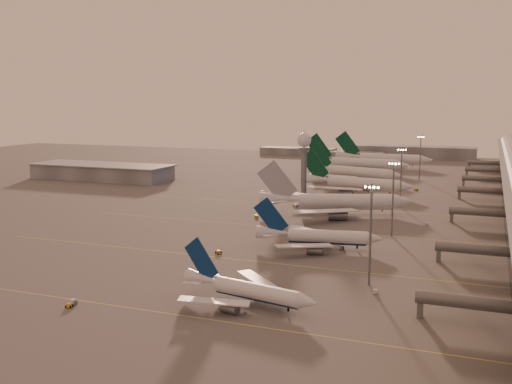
% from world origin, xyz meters
% --- Properties ---
extents(ground, '(700.00, 700.00, 0.00)m').
position_xyz_m(ground, '(0.00, 0.00, 0.00)').
color(ground, '#4F4D4D').
rests_on(ground, ground).
extents(taxiway_markings, '(180.00, 185.25, 0.02)m').
position_xyz_m(taxiway_markings, '(30.00, 56.00, 0.01)').
color(taxiway_markings, '#D7CC4B').
rests_on(taxiway_markings, ground).
extents(hangar, '(82.00, 27.00, 8.50)m').
position_xyz_m(hangar, '(-120.00, 140.00, 4.32)').
color(hangar, slate).
rests_on(hangar, ground).
extents(radar_tower, '(6.40, 6.40, 31.10)m').
position_xyz_m(radar_tower, '(5.00, 120.00, 20.95)').
color(radar_tower, slate).
rests_on(radar_tower, ground).
extents(mast_a, '(3.60, 0.56, 25.00)m').
position_xyz_m(mast_a, '(58.00, 0.00, 13.74)').
color(mast_a, slate).
rests_on(mast_a, ground).
extents(mast_b, '(3.60, 0.56, 25.00)m').
position_xyz_m(mast_b, '(55.00, 55.00, 13.74)').
color(mast_b, slate).
rests_on(mast_b, ground).
extents(mast_c, '(3.60, 0.56, 25.00)m').
position_xyz_m(mast_c, '(50.00, 110.00, 13.74)').
color(mast_c, slate).
rests_on(mast_c, ground).
extents(mast_d, '(3.60, 0.56, 25.00)m').
position_xyz_m(mast_d, '(48.00, 200.00, 13.74)').
color(mast_d, slate).
rests_on(mast_d, ground).
extents(distant_horizon, '(165.00, 37.50, 9.00)m').
position_xyz_m(distant_horizon, '(2.62, 325.14, 3.89)').
color(distant_horizon, slate).
rests_on(distant_horizon, ground).
extents(narrowbody_near, '(34.18, 27.02, 13.49)m').
position_xyz_m(narrowbody_near, '(35.77, -23.69, 2.73)').
color(narrowbody_near, silver).
rests_on(narrowbody_near, ground).
extents(narrowbody_mid, '(38.90, 30.80, 15.29)m').
position_xyz_m(narrowbody_mid, '(36.82, 30.35, 3.10)').
color(narrowbody_mid, silver).
rests_on(narrowbody_mid, ground).
extents(widebody_white, '(58.25, 45.86, 21.41)m').
position_xyz_m(widebody_white, '(28.81, 85.59, 3.71)').
color(widebody_white, silver).
rests_on(widebody_white, ground).
extents(greentail_a, '(56.44, 45.30, 20.56)m').
position_xyz_m(greentail_a, '(24.79, 140.71, 3.63)').
color(greentail_a, silver).
rests_on(greentail_a, ground).
extents(greentail_b, '(56.14, 44.74, 20.88)m').
position_xyz_m(greentail_b, '(14.61, 183.48, 3.69)').
color(greentail_b, silver).
rests_on(greentail_b, ground).
extents(greentail_c, '(65.31, 52.62, 23.71)m').
position_xyz_m(greentail_c, '(8.07, 222.52, 4.19)').
color(greentail_c, silver).
rests_on(greentail_c, ground).
extents(greentail_d, '(64.81, 52.33, 23.54)m').
position_xyz_m(greentail_d, '(18.30, 258.60, 4.16)').
color(greentail_d, silver).
rests_on(greentail_d, ground).
extents(gsv_truck_a, '(6.01, 2.49, 2.38)m').
position_xyz_m(gsv_truck_a, '(0.38, -37.72, 1.21)').
color(gsv_truck_a, silver).
rests_on(gsv_truck_a, ground).
extents(gsv_tug_near, '(2.32, 3.29, 0.86)m').
position_xyz_m(gsv_tug_near, '(0.39, -39.70, 0.44)').
color(gsv_tug_near, gold).
rests_on(gsv_tug_near, ground).
extents(gsv_catering_a, '(5.08, 2.97, 3.91)m').
position_xyz_m(gsv_catering_a, '(60.78, -6.01, 1.95)').
color(gsv_catering_a, silver).
rests_on(gsv_catering_a, ground).
extents(gsv_tug_mid, '(3.98, 3.62, 0.98)m').
position_xyz_m(gsv_tug_mid, '(11.37, 13.57, 0.50)').
color(gsv_tug_mid, gold).
rests_on(gsv_tug_mid, ground).
extents(gsv_truck_b, '(6.44, 4.38, 2.45)m').
position_xyz_m(gsv_truck_b, '(43.95, 31.87, 1.25)').
color(gsv_truck_b, silver).
rests_on(gsv_truck_b, ground).
extents(gsv_truck_c, '(6.52, 4.74, 2.50)m').
position_xyz_m(gsv_truck_c, '(2.62, 67.64, 1.27)').
color(gsv_truck_c, gold).
rests_on(gsv_truck_c, ground).
extents(gsv_catering_b, '(5.21, 3.28, 3.96)m').
position_xyz_m(gsv_catering_b, '(63.97, 77.22, 1.98)').
color(gsv_catering_b, silver).
rests_on(gsv_catering_b, ground).
extents(gsv_tug_far, '(3.47, 4.48, 1.13)m').
position_xyz_m(gsv_tug_far, '(9.24, 95.08, 0.58)').
color(gsv_tug_far, silver).
rests_on(gsv_tug_far, ground).
extents(gsv_truck_d, '(1.82, 4.66, 1.87)m').
position_xyz_m(gsv_truck_d, '(-17.79, 126.91, 0.96)').
color(gsv_truck_d, silver).
rests_on(gsv_truck_d, ground).
extents(gsv_tug_hangar, '(3.88, 2.85, 1.00)m').
position_xyz_m(gsv_tug_hangar, '(50.92, 159.77, 0.51)').
color(gsv_tug_hangar, gold).
rests_on(gsv_tug_hangar, ground).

